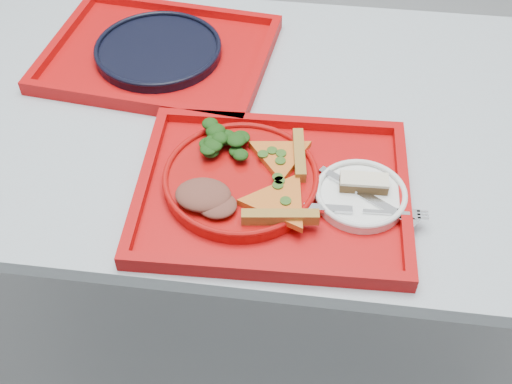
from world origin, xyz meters
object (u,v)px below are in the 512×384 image
Objects in this scene: tray_main at (273,194)px; dinner_plate at (241,180)px; navy_plate at (158,51)px; dessert_bar at (364,183)px; tray_far at (159,57)px.

dinner_plate is at bearing 167.59° from tray_main.
dinner_plate is 0.41m from navy_plate.
dessert_bar reaches higher than tray_main.
dessert_bar is (0.15, 0.01, 0.03)m from tray_main.
dinner_plate reaches higher than tray_main.
dessert_bar is (0.43, -0.34, 0.02)m from navy_plate.
dinner_plate is 3.26× the size of dessert_bar.
navy_plate is at bearing 122.95° from dinner_plate.
tray_main and tray_far have the same top height.
dessert_bar is (0.20, 0.00, 0.02)m from dinner_plate.
dessert_bar is at bearing 1.40° from dinner_plate.
dinner_plate is (-0.05, 0.01, 0.02)m from tray_main.
tray_main is 1.00× the size of tray_far.
tray_main is at bearing -176.42° from dessert_bar.
dinner_plate is at bearing 179.22° from dessert_bar.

